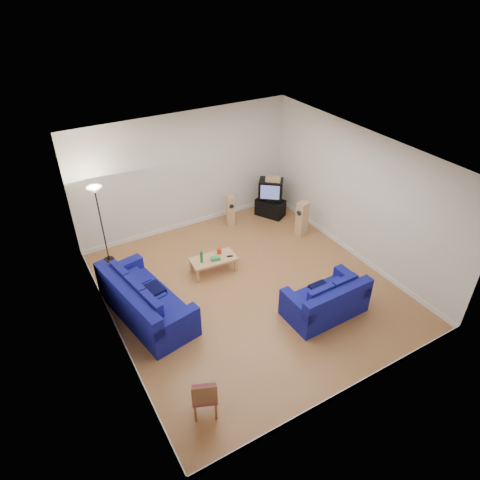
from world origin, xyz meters
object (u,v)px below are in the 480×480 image
sofa_three_seat (144,304)px  sofa_loveseat (326,302)px  coffee_table (213,260)px  television (271,188)px  tv_stand (270,208)px

sofa_three_seat → sofa_loveseat: sofa_three_seat is taller
sofa_three_seat → sofa_loveseat: bearing=50.6°
sofa_loveseat → coffee_table: bearing=117.7°
sofa_loveseat → sofa_three_seat: bearing=150.0°
coffee_table → television: (2.68, 1.62, 0.51)m
sofa_three_seat → coffee_table: 2.05m
sofa_three_seat → sofa_loveseat: 3.78m
tv_stand → sofa_loveseat: bearing=-46.4°
sofa_three_seat → television: television is taller
sofa_three_seat → tv_stand: sofa_three_seat is taller
television → coffee_table: bearing=-110.2°
sofa_three_seat → coffee_table: size_ratio=2.30×
sofa_three_seat → television: bearing=105.7°
television → tv_stand: bearing=-68.9°
sofa_loveseat → television: (1.31, 4.10, 0.53)m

